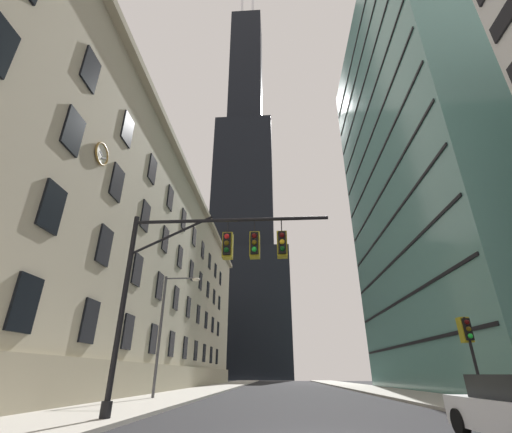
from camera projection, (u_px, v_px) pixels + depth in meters
The scene contains 6 objects.
station_building at pixel (123, 277), 38.20m from camera, with size 15.37×65.14×22.70m.
dark_skyscraper at pixel (244, 218), 117.44m from camera, with size 28.85×28.85×178.34m.
glass_office_midrise at pixel (456, 159), 40.08m from camera, with size 18.82×30.63×48.89m.
traffic_signal_mast at pixel (217, 261), 13.24m from camera, with size 8.04×0.63×7.26m.
traffic_light_near_right at pixel (467, 335), 14.57m from camera, with size 0.40×0.63×3.58m.
street_lamppost at pixel (167, 321), 22.71m from camera, with size 2.51×0.32×7.57m.
Camera 1 is at (-1.05, -9.95, 1.47)m, focal length 23.93 mm.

